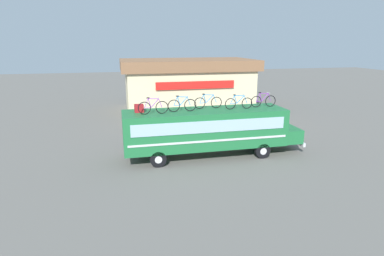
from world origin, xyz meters
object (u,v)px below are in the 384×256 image
object	(u,v)px
rooftop_bicycle_1	(153,107)
rooftop_bicycle_5	(263,101)
rooftop_bicycle_4	(239,103)
rooftop_bicycle_2	(182,105)
bus	(209,129)
luggage_bag_1	(139,108)
rooftop_bicycle_3	(208,102)

from	to	relation	value
rooftop_bicycle_1	rooftop_bicycle_5	distance (m)	6.93
rooftop_bicycle_4	rooftop_bicycle_2	bearing A→B (deg)	179.17
bus	rooftop_bicycle_2	world-z (taller)	rooftop_bicycle_2
luggage_bag_1	rooftop_bicycle_2	bearing A→B (deg)	-10.60
bus	rooftop_bicycle_2	distance (m)	2.27
rooftop_bicycle_2	luggage_bag_1	bearing A→B (deg)	169.40
luggage_bag_1	rooftop_bicycle_4	size ratio (longest dim) A/B	0.32
rooftop_bicycle_2	bus	bearing A→B (deg)	3.30
rooftop_bicycle_1	rooftop_bicycle_5	world-z (taller)	rooftop_bicycle_1
rooftop_bicycle_4	rooftop_bicycle_5	xyz separation A→B (m)	(1.73, 0.27, 0.01)
bus	rooftop_bicycle_3	distance (m)	1.60
rooftop_bicycle_1	rooftop_bicycle_5	bearing A→B (deg)	4.29
rooftop_bicycle_3	rooftop_bicycle_5	xyz separation A→B (m)	(3.48, -0.31, 0.00)
rooftop_bicycle_2	rooftop_bicycle_4	distance (m)	3.47
luggage_bag_1	rooftop_bicycle_2	xyz separation A→B (m)	(2.45, -0.46, 0.18)
bus	rooftop_bicycle_5	world-z (taller)	rooftop_bicycle_5
rooftop_bicycle_3	rooftop_bicycle_5	bearing A→B (deg)	-5.10
bus	rooftop_bicycle_1	xyz separation A→B (m)	(-3.36, -0.40, 1.55)
luggage_bag_1	rooftop_bicycle_1	world-z (taller)	rooftop_bicycle_1
rooftop_bicycle_2	rooftop_bicycle_4	xyz separation A→B (m)	(3.47, -0.05, -0.02)
rooftop_bicycle_4	rooftop_bicycle_1	bearing A→B (deg)	-177.22
luggage_bag_1	rooftop_bicycle_3	world-z (taller)	rooftop_bicycle_3
rooftop_bicycle_1	rooftop_bicycle_3	xyz separation A→B (m)	(3.43, 0.83, -0.01)
bus	rooftop_bicycle_4	size ratio (longest dim) A/B	6.36
rooftop_bicycle_3	rooftop_bicycle_2	bearing A→B (deg)	-162.93
rooftop_bicycle_3	rooftop_bicycle_5	size ratio (longest dim) A/B	1.05
rooftop_bicycle_3	rooftop_bicycle_4	xyz separation A→B (m)	(1.75, -0.58, -0.01)
rooftop_bicycle_5	rooftop_bicycle_3	bearing A→B (deg)	174.90
luggage_bag_1	rooftop_bicycle_2	world-z (taller)	rooftop_bicycle_2
bus	luggage_bag_1	distance (m)	4.34
rooftop_bicycle_2	rooftop_bicycle_5	size ratio (longest dim) A/B	1.02
bus	rooftop_bicycle_4	bearing A→B (deg)	-4.57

